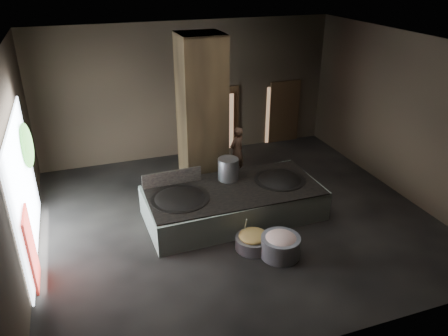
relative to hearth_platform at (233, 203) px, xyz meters
name	(u,v)px	position (x,y,z in m)	size (l,w,h in m)	color
floor	(235,217)	(0.04, -0.03, -0.45)	(10.00, 9.00, 0.10)	black
ceiling	(237,42)	(0.04, -0.03, 4.15)	(10.00, 9.00, 0.10)	black
back_wall	(188,90)	(0.04, 4.52, 1.85)	(10.00, 0.10, 4.50)	black
front_wall	(338,239)	(0.04, -4.58, 1.85)	(10.00, 0.10, 4.50)	black
left_wall	(13,167)	(-5.01, -0.03, 1.85)	(0.10, 9.00, 4.50)	black
right_wall	(404,116)	(5.09, -0.03, 1.85)	(0.10, 9.00, 4.50)	black
pillar	(202,116)	(-0.26, 1.87, 1.85)	(1.20, 1.20, 4.50)	black
hearth_platform	(233,203)	(0.00, 0.00, 0.00)	(4.57, 2.19, 0.80)	#ACBFAE
platform_cap	(233,189)	(0.00, 0.00, 0.42)	(4.48, 2.15, 0.03)	black
wok_left	(180,201)	(-1.45, -0.05, 0.35)	(1.44, 1.44, 0.40)	black
wok_left_rim	(180,199)	(-1.45, -0.05, 0.42)	(1.47, 1.47, 0.05)	black
wok_right	(279,182)	(1.35, 0.05, 0.35)	(1.34, 1.34, 0.38)	black
wok_right_rim	(280,180)	(1.35, 0.05, 0.42)	(1.37, 1.37, 0.05)	black
stock_pot	(228,169)	(0.05, 0.55, 0.73)	(0.56, 0.56, 0.60)	#B8BBC0
splash_guard	(172,178)	(-1.45, 0.75, 0.63)	(1.59, 0.06, 0.40)	black
cook	(237,151)	(0.98, 2.33, 0.39)	(0.58, 0.37, 1.58)	brown
veg_basin	(253,243)	(-0.06, -1.52, -0.24)	(0.85, 0.85, 0.31)	gray
veg_fill	(253,236)	(-0.06, -1.52, -0.05)	(0.70, 0.70, 0.21)	#919E4C
ladle	(245,226)	(-0.21, -1.37, 0.15)	(0.02, 0.02, 0.67)	#B8BBC0
meat_basin	(280,246)	(0.42, -1.99, -0.15)	(0.91, 0.91, 0.50)	gray
meat_fill	(281,239)	(0.42, -1.99, 0.05)	(0.75, 0.75, 0.29)	tan
doorway_near	(223,120)	(1.24, 4.42, 0.70)	(1.18, 0.08, 2.38)	black
doorway_near_glow	(222,122)	(1.17, 4.31, 0.65)	(0.85, 0.04, 2.01)	#8C6647
doorway_far	(284,113)	(3.64, 4.42, 0.70)	(1.18, 0.08, 2.38)	black
doorway_far_glow	(277,115)	(3.38, 4.44, 0.65)	(0.90, 0.04, 2.12)	#8C6647
left_opening	(24,189)	(-4.91, 0.17, 1.20)	(0.04, 4.20, 3.10)	white
pavilion_sliver	(31,249)	(-4.84, -1.13, 0.45)	(0.05, 0.90, 1.70)	maroon
tree_silhouette	(27,146)	(-4.81, 1.27, 1.80)	(0.28, 1.10, 1.10)	#194714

